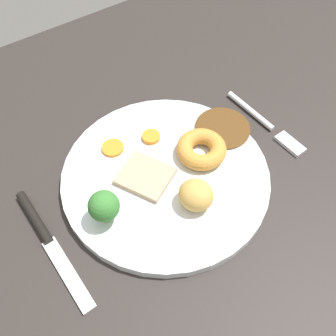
{
  "coord_description": "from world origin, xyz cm",
  "views": [
    {
      "loc": [
        16.97,
        23.96,
        48.84
      ],
      "look_at": [
        -0.4,
        -1.44,
        6.0
      ],
      "focal_mm": 42.42,
      "sensor_mm": 36.0,
      "label": 1
    }
  ],
  "objects_px": {
    "meat_slice_main": "(145,176)",
    "broccoli_floret": "(103,204)",
    "dinner_plate": "(168,175)",
    "carrot_coin_back": "(113,148)",
    "carrot_coin_front": "(151,137)",
    "yorkshire_pudding": "(201,149)",
    "fork": "(266,124)",
    "knife": "(46,237)",
    "roast_potato_left": "(196,195)"
  },
  "relations": [
    {
      "from": "carrot_coin_front",
      "to": "fork",
      "type": "bearing_deg",
      "value": 157.66
    },
    {
      "from": "carrot_coin_front",
      "to": "yorkshire_pudding",
      "type": "bearing_deg",
      "value": 123.0
    },
    {
      "from": "roast_potato_left",
      "to": "carrot_coin_back",
      "type": "distance_m",
      "value": 0.14
    },
    {
      "from": "yorkshire_pudding",
      "to": "carrot_coin_front",
      "type": "bearing_deg",
      "value": -57.0
    },
    {
      "from": "broccoli_floret",
      "to": "knife",
      "type": "xyz_separation_m",
      "value": [
        0.07,
        -0.02,
        -0.04
      ]
    },
    {
      "from": "meat_slice_main",
      "to": "roast_potato_left",
      "type": "height_order",
      "value": "roast_potato_left"
    },
    {
      "from": "fork",
      "to": "knife",
      "type": "height_order",
      "value": "knife"
    },
    {
      "from": "knife",
      "to": "fork",
      "type": "bearing_deg",
      "value": 85.99
    },
    {
      "from": "meat_slice_main",
      "to": "carrot_coin_back",
      "type": "height_order",
      "value": "meat_slice_main"
    },
    {
      "from": "meat_slice_main",
      "to": "fork",
      "type": "bearing_deg",
      "value": 176.16
    },
    {
      "from": "dinner_plate",
      "to": "carrot_coin_back",
      "type": "height_order",
      "value": "carrot_coin_back"
    },
    {
      "from": "dinner_plate",
      "to": "carrot_coin_front",
      "type": "height_order",
      "value": "carrot_coin_front"
    },
    {
      "from": "carrot_coin_back",
      "to": "broccoli_floret",
      "type": "bearing_deg",
      "value": 55.27
    },
    {
      "from": "yorkshire_pudding",
      "to": "broccoli_floret",
      "type": "height_order",
      "value": "broccoli_floret"
    },
    {
      "from": "carrot_coin_front",
      "to": "carrot_coin_back",
      "type": "xyz_separation_m",
      "value": [
        0.06,
        -0.01,
        -0.0
      ]
    },
    {
      "from": "dinner_plate",
      "to": "carrot_coin_front",
      "type": "relative_size",
      "value": 10.88
    },
    {
      "from": "roast_potato_left",
      "to": "carrot_coin_front",
      "type": "bearing_deg",
      "value": -95.59
    },
    {
      "from": "meat_slice_main",
      "to": "yorkshire_pudding",
      "type": "relative_size",
      "value": 0.95
    },
    {
      "from": "carrot_coin_front",
      "to": "knife",
      "type": "xyz_separation_m",
      "value": [
        0.19,
        0.05,
        -0.01
      ]
    },
    {
      "from": "fork",
      "to": "knife",
      "type": "bearing_deg",
      "value": -95.46
    },
    {
      "from": "broccoli_floret",
      "to": "fork",
      "type": "height_order",
      "value": "broccoli_floret"
    },
    {
      "from": "dinner_plate",
      "to": "meat_slice_main",
      "type": "height_order",
      "value": "meat_slice_main"
    },
    {
      "from": "yorkshire_pudding",
      "to": "broccoli_floret",
      "type": "xyz_separation_m",
      "value": [
        0.16,
        0.01,
        0.02
      ]
    },
    {
      "from": "dinner_plate",
      "to": "broccoli_floret",
      "type": "distance_m",
      "value": 0.11
    },
    {
      "from": "broccoli_floret",
      "to": "fork",
      "type": "xyz_separation_m",
      "value": [
        -0.28,
        -0.01,
        -0.04
      ]
    },
    {
      "from": "dinner_plate",
      "to": "carrot_coin_back",
      "type": "distance_m",
      "value": 0.09
    },
    {
      "from": "meat_slice_main",
      "to": "broccoli_floret",
      "type": "distance_m",
      "value": 0.08
    },
    {
      "from": "meat_slice_main",
      "to": "yorkshire_pudding",
      "type": "height_order",
      "value": "yorkshire_pudding"
    },
    {
      "from": "yorkshire_pudding",
      "to": "broccoli_floret",
      "type": "relative_size",
      "value": 1.42
    },
    {
      "from": "yorkshire_pudding",
      "to": "carrot_coin_front",
      "type": "xyz_separation_m",
      "value": [
        0.04,
        -0.06,
        -0.01
      ]
    },
    {
      "from": "meat_slice_main",
      "to": "knife",
      "type": "xyz_separation_m",
      "value": [
        0.15,
        0.0,
        -0.01
      ]
    },
    {
      "from": "meat_slice_main",
      "to": "carrot_coin_back",
      "type": "xyz_separation_m",
      "value": [
        0.01,
        -0.07,
        -0.0
      ]
    },
    {
      "from": "yorkshire_pudding",
      "to": "carrot_coin_back",
      "type": "relative_size",
      "value": 2.24
    },
    {
      "from": "broccoli_floret",
      "to": "roast_potato_left",
      "type": "bearing_deg",
      "value": 155.35
    },
    {
      "from": "roast_potato_left",
      "to": "broccoli_floret",
      "type": "distance_m",
      "value": 0.12
    },
    {
      "from": "yorkshire_pudding",
      "to": "carrot_coin_front",
      "type": "distance_m",
      "value": 0.08
    },
    {
      "from": "yorkshire_pudding",
      "to": "carrot_coin_front",
      "type": "relative_size",
      "value": 2.68
    },
    {
      "from": "dinner_plate",
      "to": "carrot_coin_front",
      "type": "bearing_deg",
      "value": -102.35
    },
    {
      "from": "knife",
      "to": "roast_potato_left",
      "type": "bearing_deg",
      "value": 67.16
    },
    {
      "from": "carrot_coin_front",
      "to": "knife",
      "type": "bearing_deg",
      "value": 15.71
    },
    {
      "from": "meat_slice_main",
      "to": "fork",
      "type": "distance_m",
      "value": 0.21
    },
    {
      "from": "yorkshire_pudding",
      "to": "meat_slice_main",
      "type": "bearing_deg",
      "value": -6.96
    },
    {
      "from": "carrot_coin_back",
      "to": "meat_slice_main",
      "type": "bearing_deg",
      "value": 99.59
    },
    {
      "from": "knife",
      "to": "meat_slice_main",
      "type": "bearing_deg",
      "value": 88.26
    },
    {
      "from": "dinner_plate",
      "to": "roast_potato_left",
      "type": "xyz_separation_m",
      "value": [
        -0.0,
        0.06,
        0.03
      ]
    },
    {
      "from": "dinner_plate",
      "to": "carrot_coin_back",
      "type": "relative_size",
      "value": 9.09
    },
    {
      "from": "dinner_plate",
      "to": "broccoli_floret",
      "type": "height_order",
      "value": "broccoli_floret"
    },
    {
      "from": "carrot_coin_back",
      "to": "carrot_coin_front",
      "type": "bearing_deg",
      "value": 165.82
    },
    {
      "from": "knife",
      "to": "broccoli_floret",
      "type": "bearing_deg",
      "value": 72.52
    },
    {
      "from": "meat_slice_main",
      "to": "knife",
      "type": "bearing_deg",
      "value": 0.03
    }
  ]
}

